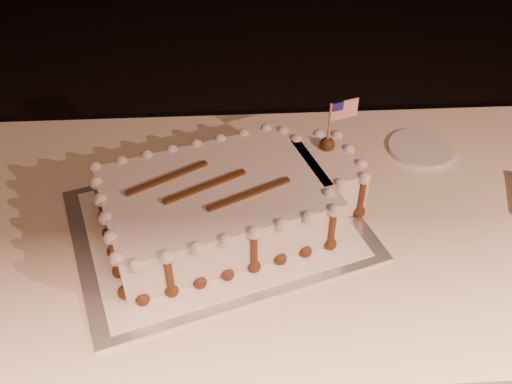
{
  "coord_description": "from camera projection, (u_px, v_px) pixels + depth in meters",
  "views": [
    {
      "loc": [
        -0.07,
        -0.27,
        1.59
      ],
      "look_at": [
        -0.03,
        0.58,
        0.84
      ],
      "focal_mm": 40.0,
      "sensor_mm": 36.0,
      "label": 1
    }
  ],
  "objects": [
    {
      "name": "banquet_table",
      "position": [
        265.0,
        324.0,
        1.46
      ],
      "size": [
        2.4,
        0.8,
        0.75
      ],
      "primitive_type": "cube",
      "color": "#FFE4C5",
      "rests_on": "ground"
    },
    {
      "name": "sheet_cake",
      "position": [
        231.0,
        201.0,
        1.16
      ],
      "size": [
        0.57,
        0.42,
        0.22
      ],
      "color": "silver",
      "rests_on": "doily"
    },
    {
      "name": "cake_board",
      "position": [
        218.0,
        225.0,
        1.19
      ],
      "size": [
        0.69,
        0.59,
        0.01
      ],
      "primitive_type": "cube",
      "rotation": [
        0.0,
        0.0,
        0.32
      ],
      "color": "silver",
      "rests_on": "banquet_table"
    },
    {
      "name": "side_plate",
      "position": [
        421.0,
        148.0,
        1.39
      ],
      "size": [
        0.16,
        0.16,
        0.01
      ],
      "primitive_type": "cylinder",
      "color": "silver",
      "rests_on": "banquet_table"
    },
    {
      "name": "doily",
      "position": [
        218.0,
        223.0,
        1.19
      ],
      "size": [
        0.62,
        0.54,
        0.0
      ],
      "primitive_type": "cube",
      "rotation": [
        0.0,
        0.0,
        0.32
      ],
      "color": "white",
      "rests_on": "cake_board"
    },
    {
      "name": "room_shell",
      "position": [
        355.0,
        132.0,
        0.33
      ],
      "size": [
        6.1,
        8.1,
        2.9
      ],
      "color": "black",
      "rests_on": "ground"
    }
  ]
}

